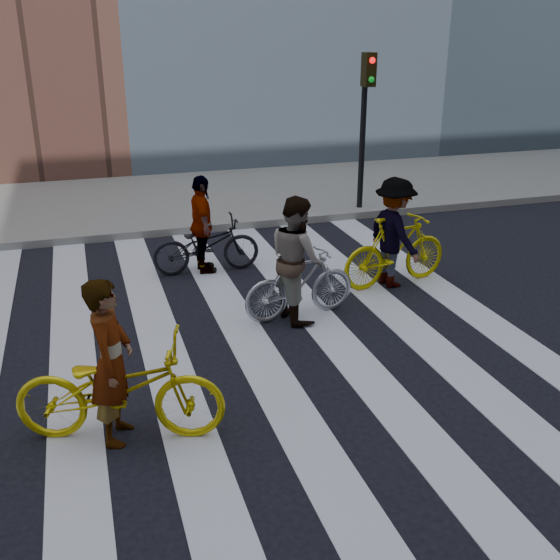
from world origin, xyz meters
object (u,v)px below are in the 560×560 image
traffic_signal (365,106)px  bike_dark_rear (206,245)px  bike_yellow_right (396,251)px  rider_mid (297,259)px  rider_left (111,362)px  rider_right (394,233)px  bike_silver_mid (300,284)px  rider_rear (202,225)px  bike_yellow_left (120,389)px

traffic_signal → bike_dark_rear: bearing=-147.7°
bike_yellow_right → rider_mid: 2.03m
rider_left → rider_right: 5.30m
traffic_signal → bike_silver_mid: size_ratio=2.02×
traffic_signal → rider_rear: bearing=-148.0°
bike_yellow_left → bike_silver_mid: bearing=-33.5°
bike_dark_rear → rider_left: size_ratio=1.04×
bike_silver_mid → rider_left: rider_left is taller
rider_left → rider_right: size_ratio=0.99×
bike_dark_rear → bike_yellow_right: bearing=-117.1°
traffic_signal → rider_right: (-1.20, -3.88, -1.42)m
bike_yellow_left → bike_dark_rear: bike_yellow_left is taller
traffic_signal → rider_right: traffic_signal is taller
rider_left → bike_silver_mid: bearing=-34.0°
rider_rear → bike_silver_mid: bearing=-155.6°
rider_mid → rider_right: rider_mid is taller
rider_left → bike_dark_rear: bearing=-5.7°
bike_yellow_right → bike_silver_mid: bearing=102.4°
traffic_signal → bike_yellow_right: 4.40m
rider_right → rider_rear: 3.07m
traffic_signal → rider_rear: traffic_signal is taller
traffic_signal → rider_left: traffic_signal is taller
traffic_signal → rider_mid: (-3.02, -4.60, -1.41)m
bike_yellow_left → rider_left: bearing=106.5°
bike_yellow_right → traffic_signal: bearing=-25.6°
bike_yellow_left → bike_dark_rear: size_ratio=1.16×
rider_left → traffic_signal: bearing=-23.2°
rider_left → rider_mid: 3.41m
bike_silver_mid → rider_mid: rider_mid is taller
traffic_signal → bike_dark_rear: traffic_signal is taller
bike_silver_mid → bike_yellow_right: 1.96m
rider_right → traffic_signal: bearing=-26.3°
bike_dark_rear → bike_yellow_left: bearing=159.2°
bike_yellow_left → rider_rear: rider_rear is taller
traffic_signal → rider_mid: size_ratio=1.91×
bike_yellow_left → rider_left: size_ratio=1.21×
rider_rear → bike_yellow_left: bearing=159.8°
rider_right → bike_silver_mid: bearing=102.9°
bike_dark_rear → rider_right: (2.66, -1.44, 0.39)m
bike_yellow_right → rider_rear: 3.12m
rider_mid → bike_silver_mid: bearing=-97.1°
rider_left → rider_mid: bearing=-33.5°
rider_right → bike_yellow_right: bearing=-99.1°
bike_yellow_left → rider_rear: bearing=-4.6°
traffic_signal → bike_yellow_left: bearing=-129.4°
bike_yellow_left → bike_yellow_right: (4.43, 2.91, 0.02)m
bike_dark_rear → rider_mid: 2.35m
traffic_signal → rider_mid: traffic_signal is taller
bike_dark_rear → rider_rear: rider_rear is taller
rider_left → rider_rear: (1.72, 4.35, -0.04)m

